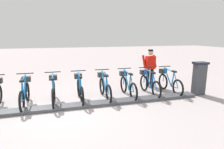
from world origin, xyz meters
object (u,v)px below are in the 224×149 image
(bike_docked_4, at_px, (80,89))
(bike_docked_5, at_px, (53,91))
(bike_docked_0, at_px, (169,82))
(bike_docked_1, at_px, (149,83))
(bike_docked_2, at_px, (128,85))
(bike_docked_3, at_px, (105,87))
(bike_docked_6, at_px, (25,93))
(worker_near_rack, at_px, (150,67))
(payment_kiosk, at_px, (199,78))

(bike_docked_4, height_order, bike_docked_5, same)
(bike_docked_0, distance_m, bike_docked_4, 3.57)
(bike_docked_1, xyz_separation_m, bike_docked_2, (0.00, 0.89, 0.00))
(bike_docked_4, xyz_separation_m, bike_docked_5, (0.00, 0.89, 0.00))
(bike_docked_3, height_order, bike_docked_4, same)
(bike_docked_2, relative_size, bike_docked_4, 1.00)
(bike_docked_1, relative_size, bike_docked_6, 1.00)
(worker_near_rack, bearing_deg, bike_docked_6, 101.25)
(bike_docked_4, relative_size, bike_docked_6, 1.00)
(bike_docked_1, xyz_separation_m, bike_docked_3, (0.00, 1.79, 0.00))
(bike_docked_1, distance_m, bike_docked_5, 3.57)
(bike_docked_0, relative_size, worker_near_rack, 1.04)
(bike_docked_3, relative_size, bike_docked_4, 1.00)
(payment_kiosk, relative_size, bike_docked_6, 0.74)
(bike_docked_4, bearing_deg, bike_docked_1, -90.00)
(bike_docked_2, height_order, bike_docked_4, same)
(payment_kiosk, distance_m, bike_docked_5, 5.44)
(bike_docked_2, relative_size, bike_docked_6, 1.00)
(bike_docked_1, bearing_deg, bike_docked_3, 90.00)
(worker_near_rack, bearing_deg, bike_docked_1, 151.59)
(payment_kiosk, distance_m, bike_docked_2, 2.80)
(payment_kiosk, xyz_separation_m, bike_docked_5, (0.57, 5.41, -0.24))
(bike_docked_3, bearing_deg, bike_docked_6, 90.00)
(bike_docked_1, bearing_deg, bike_docked_6, 90.00)
(bike_docked_0, xyz_separation_m, bike_docked_1, (0.00, 0.89, 0.00))
(bike_docked_5, distance_m, worker_near_rack, 4.26)
(bike_docked_3, bearing_deg, bike_docked_1, -90.00)
(bike_docked_0, distance_m, bike_docked_3, 2.68)
(bike_docked_3, distance_m, worker_near_rack, 2.58)
(bike_docked_5, height_order, bike_docked_6, same)
(payment_kiosk, xyz_separation_m, bike_docked_3, (0.57, 3.62, -0.24))
(bike_docked_2, bearing_deg, bike_docked_4, 90.00)
(bike_docked_2, xyz_separation_m, bike_docked_4, (0.00, 1.79, 0.00))
(bike_docked_1, bearing_deg, bike_docked_4, 90.00)
(bike_docked_4, distance_m, worker_near_rack, 3.40)
(bike_docked_0, xyz_separation_m, bike_docked_5, (0.00, 4.47, 0.00))
(worker_near_rack, bearing_deg, bike_docked_5, 103.62)
(bike_docked_0, distance_m, bike_docked_6, 5.36)
(bike_docked_5, bearing_deg, bike_docked_2, -90.00)
(bike_docked_1, bearing_deg, bike_docked_5, 90.00)
(bike_docked_5, bearing_deg, bike_docked_1, -90.00)
(bike_docked_1, relative_size, bike_docked_4, 1.00)
(bike_docked_2, relative_size, bike_docked_3, 1.00)
(payment_kiosk, xyz_separation_m, bike_docked_4, (0.57, 4.52, -0.24))
(bike_docked_3, bearing_deg, bike_docked_4, 90.00)
(payment_kiosk, xyz_separation_m, worker_near_rack, (1.57, 1.30, 0.24))
(payment_kiosk, bearing_deg, bike_docked_2, 78.16)
(payment_kiosk, bearing_deg, bike_docked_1, 72.69)
(worker_near_rack, bearing_deg, payment_kiosk, -140.43)
(bike_docked_6, bearing_deg, worker_near_rack, -78.75)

